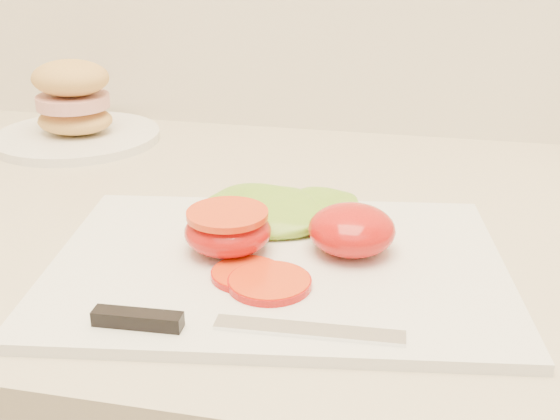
# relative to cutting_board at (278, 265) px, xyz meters

# --- Properties ---
(cutting_board) EXTENTS (0.44, 0.35, 0.01)m
(cutting_board) POSITION_rel_cutting_board_xyz_m (0.00, 0.00, 0.00)
(cutting_board) COLOR white
(cutting_board) RESTS_ON counter
(tomato_half_dome) EXTENTS (0.08, 0.08, 0.04)m
(tomato_half_dome) POSITION_rel_cutting_board_xyz_m (0.06, 0.03, 0.03)
(tomato_half_dome) COLOR red
(tomato_half_dome) RESTS_ON cutting_board
(tomato_half_cut) EXTENTS (0.08, 0.08, 0.04)m
(tomato_half_cut) POSITION_rel_cutting_board_xyz_m (-0.05, 0.01, 0.03)
(tomato_half_cut) COLOR red
(tomato_half_cut) RESTS_ON cutting_board
(tomato_slice_0) EXTENTS (0.07, 0.07, 0.01)m
(tomato_slice_0) POSITION_rel_cutting_board_xyz_m (0.00, -0.05, 0.01)
(tomato_slice_0) COLOR red
(tomato_slice_0) RESTS_ON cutting_board
(tomato_slice_1) EXTENTS (0.06, 0.06, 0.01)m
(tomato_slice_1) POSITION_rel_cutting_board_xyz_m (-0.02, -0.04, 0.01)
(tomato_slice_1) COLOR red
(tomato_slice_1) RESTS_ON cutting_board
(lettuce_leaf_0) EXTENTS (0.15, 0.11, 0.02)m
(lettuce_leaf_0) POSITION_rel_cutting_board_xyz_m (-0.03, 0.08, 0.02)
(lettuce_leaf_0) COLOR #8FBF32
(lettuce_leaf_0) RESTS_ON cutting_board
(lettuce_leaf_1) EXTENTS (0.13, 0.13, 0.02)m
(lettuce_leaf_1) POSITION_rel_cutting_board_xyz_m (0.02, 0.09, 0.02)
(lettuce_leaf_1) COLOR #8FBF32
(lettuce_leaf_1) RESTS_ON cutting_board
(knife) EXTENTS (0.23, 0.04, 0.01)m
(knife) POSITION_rel_cutting_board_xyz_m (-0.03, -0.12, 0.01)
(knife) COLOR silver
(knife) RESTS_ON cutting_board
(sandwich_plate) EXTENTS (0.23, 0.23, 0.11)m
(sandwich_plate) POSITION_rel_cutting_board_xyz_m (-0.36, 0.32, 0.04)
(sandwich_plate) COLOR white
(sandwich_plate) RESTS_ON counter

